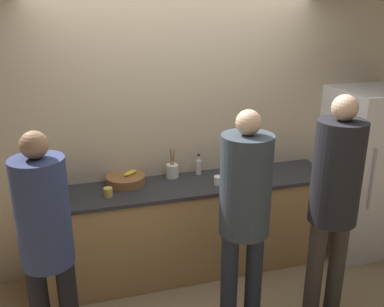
{
  "coord_description": "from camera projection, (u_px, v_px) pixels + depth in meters",
  "views": [
    {
      "loc": [
        -0.95,
        -3.11,
        2.43
      ],
      "look_at": [
        0.0,
        0.13,
        1.25
      ],
      "focal_mm": 40.0,
      "sensor_mm": 36.0,
      "label": 1
    }
  ],
  "objects": [
    {
      "name": "ground_plane",
      "position": [
        196.0,
        288.0,
        3.87
      ],
      "size": [
        14.0,
        14.0,
        0.0
      ],
      "primitive_type": "plane",
      "color": "#9E8460"
    },
    {
      "name": "wall_back",
      "position": [
        177.0,
        132.0,
        4.0
      ],
      "size": [
        5.2,
        0.06,
        2.6
      ],
      "color": "#C6B293",
      "rests_on": "ground_plane"
    },
    {
      "name": "counter",
      "position": [
        186.0,
        227.0,
        4.02
      ],
      "size": [
        2.76,
        0.6,
        0.9
      ],
      "color": "tan",
      "rests_on": "ground_plane"
    },
    {
      "name": "refrigerator",
      "position": [
        364.0,
        171.0,
        4.31
      ],
      "size": [
        0.7,
        0.73,
        1.68
      ],
      "color": "white",
      "rests_on": "ground_plane"
    },
    {
      "name": "person_left",
      "position": [
        46.0,
        236.0,
        2.75
      ],
      "size": [
        0.34,
        0.34,
        1.73
      ],
      "color": "black",
      "rests_on": "ground_plane"
    },
    {
      "name": "person_center",
      "position": [
        245.0,
        204.0,
        3.08
      ],
      "size": [
        0.37,
        0.37,
        1.77
      ],
      "color": "#232838",
      "rests_on": "ground_plane"
    },
    {
      "name": "person_right",
      "position": [
        335.0,
        193.0,
        3.16
      ],
      "size": [
        0.36,
        0.36,
        1.85
      ],
      "color": "#38332D",
      "rests_on": "ground_plane"
    },
    {
      "name": "fruit_bowl",
      "position": [
        126.0,
        179.0,
        3.84
      ],
      "size": [
        0.35,
        0.35,
        0.12
      ],
      "color": "brown",
      "rests_on": "counter"
    },
    {
      "name": "utensil_crock",
      "position": [
        172.0,
        170.0,
        3.99
      ],
      "size": [
        0.12,
        0.12,
        0.28
      ],
      "color": "silver",
      "rests_on": "counter"
    },
    {
      "name": "bottle_dark",
      "position": [
        65.0,
        192.0,
        3.52
      ],
      "size": [
        0.07,
        0.07,
        0.19
      ],
      "color": "#333338",
      "rests_on": "counter"
    },
    {
      "name": "bottle_clear",
      "position": [
        199.0,
        166.0,
        4.05
      ],
      "size": [
        0.05,
        0.05,
        0.2
      ],
      "color": "silver",
      "rests_on": "counter"
    },
    {
      "name": "bottle_green",
      "position": [
        39.0,
        183.0,
        3.64
      ],
      "size": [
        0.08,
        0.08,
        0.23
      ],
      "color": "#236033",
      "rests_on": "counter"
    },
    {
      "name": "cup_yellow",
      "position": [
        108.0,
        192.0,
        3.59
      ],
      "size": [
        0.08,
        0.08,
        0.08
      ],
      "color": "gold",
      "rests_on": "counter"
    },
    {
      "name": "cup_white",
      "position": [
        219.0,
        180.0,
        3.83
      ],
      "size": [
        0.09,
        0.09,
        0.08
      ],
      "color": "white",
      "rests_on": "counter"
    }
  ]
}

